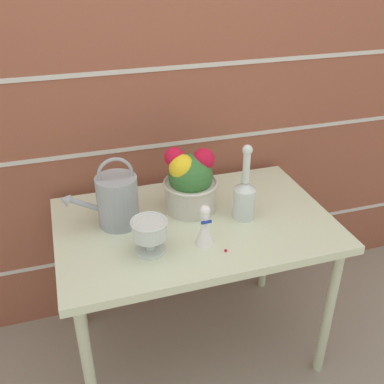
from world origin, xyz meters
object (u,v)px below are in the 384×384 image
(flower_planter, at_px, (190,182))
(glass_decanter, at_px, (244,195))
(crystal_pedestal_bowl, at_px, (149,232))
(figurine_vase, at_px, (205,228))
(watering_can, at_px, (117,200))

(flower_planter, xyz_separation_m, glass_decanter, (0.20, -0.13, -0.03))
(crystal_pedestal_bowl, relative_size, figurine_vase, 0.83)
(glass_decanter, height_order, figurine_vase, glass_decanter)
(watering_can, relative_size, flower_planter, 1.09)
(crystal_pedestal_bowl, height_order, glass_decanter, glass_decanter)
(watering_can, xyz_separation_m, figurine_vase, (0.30, -0.24, -0.04))
(flower_planter, height_order, figurine_vase, flower_planter)
(crystal_pedestal_bowl, bearing_deg, figurine_vase, -3.17)
(glass_decanter, xyz_separation_m, figurine_vase, (-0.22, -0.13, -0.04))
(watering_can, height_order, figurine_vase, watering_can)
(watering_can, relative_size, crystal_pedestal_bowl, 2.22)
(watering_can, bearing_deg, flower_planter, 4.16)
(watering_can, height_order, flower_planter, watering_can)
(watering_can, relative_size, figurine_vase, 1.84)
(crystal_pedestal_bowl, xyz_separation_m, flower_planter, (0.23, 0.25, 0.05))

